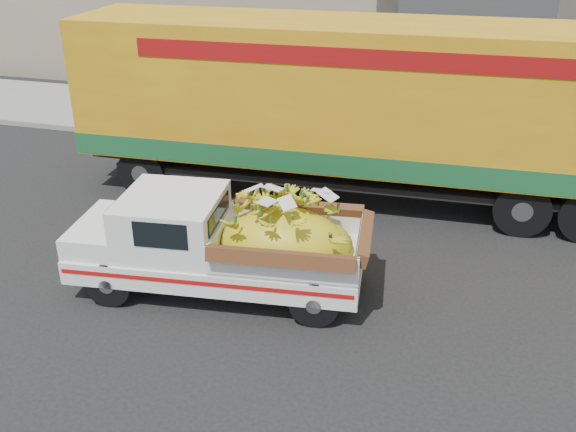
# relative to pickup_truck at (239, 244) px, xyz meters

# --- Properties ---
(ground) EXTENTS (100.00, 100.00, 0.00)m
(ground) POSITION_rel_pickup_truck_xyz_m (-0.67, 0.03, -0.90)
(ground) COLOR black
(ground) RESTS_ON ground
(curb) EXTENTS (60.00, 0.25, 0.15)m
(curb) POSITION_rel_pickup_truck_xyz_m (-0.67, 6.78, -0.82)
(curb) COLOR gray
(curb) RESTS_ON ground
(sidewalk) EXTENTS (60.00, 4.00, 0.14)m
(sidewalk) POSITION_rel_pickup_truck_xyz_m (-0.67, 8.88, -0.83)
(sidewalk) COLOR gray
(sidewalk) RESTS_ON ground
(building_left) EXTENTS (18.00, 6.00, 5.00)m
(building_left) POSITION_rel_pickup_truck_xyz_m (-8.67, 14.78, 1.60)
(building_left) COLOR gray
(building_left) RESTS_ON ground
(pickup_truck) EXTENTS (4.93, 2.24, 1.67)m
(pickup_truck) POSITION_rel_pickup_truck_xyz_m (0.00, 0.00, 0.00)
(pickup_truck) COLOR black
(pickup_truck) RESTS_ON ground
(semi_trailer) EXTENTS (12.03, 2.91, 3.80)m
(semi_trailer) POSITION_rel_pickup_truck_xyz_m (1.09, 4.33, 1.22)
(semi_trailer) COLOR black
(semi_trailer) RESTS_ON ground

